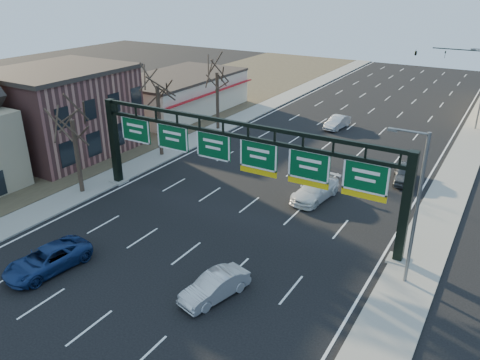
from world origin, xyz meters
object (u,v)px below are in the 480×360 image
Objects in this scene: car_silver_sedan at (215,286)px; car_white_wagon at (315,190)px; sign_gantry at (237,157)px; car_blue_suv at (47,259)px.

car_white_wagon reaches higher than car_silver_sedan.
sign_gantry is at bearing -115.98° from car_white_wagon.
sign_gantry is 13.75m from car_blue_suv.
car_white_wagon is at bearing 66.84° from car_blue_suv.
car_silver_sedan is 0.81× the size of car_white_wagon.
car_blue_suv is (-6.12, -11.68, -3.91)m from sign_gantry.
car_white_wagon is (9.85, 17.30, 0.03)m from car_blue_suv.
car_white_wagon is (3.73, 5.62, -3.88)m from sign_gantry.
car_silver_sedan is (9.96, 2.96, -0.03)m from car_blue_suv.
car_blue_suv is 19.91m from car_white_wagon.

